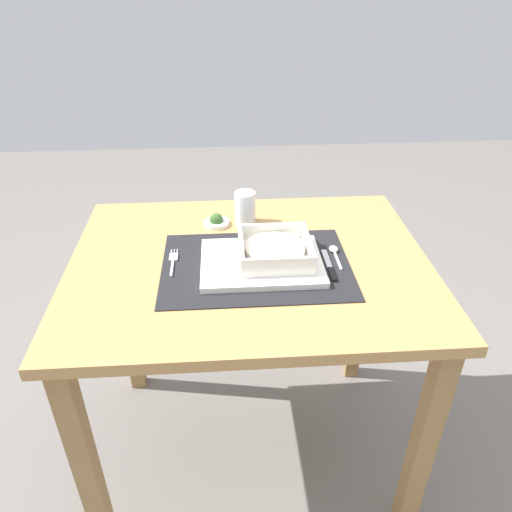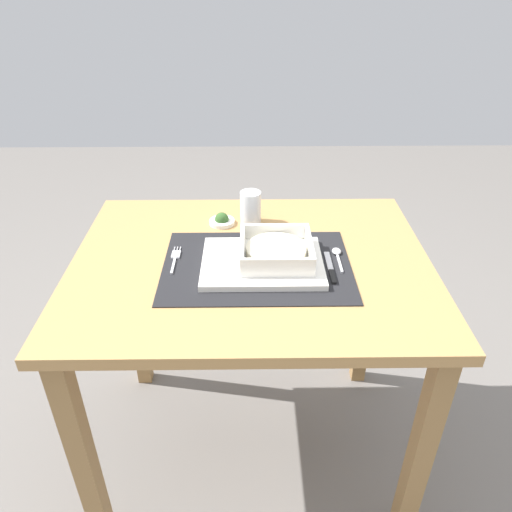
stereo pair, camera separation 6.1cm
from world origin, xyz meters
name	(u,v)px [view 2 (the right image)]	position (x,y,z in m)	size (l,w,h in m)	color
ground_plane	(251,445)	(0.00, 0.00, 0.00)	(6.00, 6.00, 0.00)	slate
dining_table	(250,295)	(0.00, 0.00, 0.64)	(0.93, 0.73, 0.75)	#B2844C
placemat	(256,265)	(0.02, -0.03, 0.75)	(0.48, 0.34, 0.00)	black
serving_plate	(261,263)	(0.03, -0.03, 0.76)	(0.31, 0.23, 0.02)	white
porridge_bowl	(275,251)	(0.06, -0.02, 0.79)	(0.18, 0.18, 0.05)	white
fork	(174,258)	(-0.20, 0.00, 0.75)	(0.02, 0.13, 0.00)	silver
spoon	(336,254)	(0.23, 0.01, 0.76)	(0.02, 0.11, 0.01)	silver
butter_knife	(330,269)	(0.20, -0.06, 0.76)	(0.01, 0.14, 0.01)	black
bread_knife	(318,263)	(0.17, -0.03, 0.76)	(0.01, 0.14, 0.01)	#59331E
drinking_glass	(250,209)	(0.00, 0.20, 0.79)	(0.06, 0.06, 0.10)	white
condiment_saucer	(221,221)	(-0.08, 0.20, 0.76)	(0.07, 0.07, 0.04)	white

